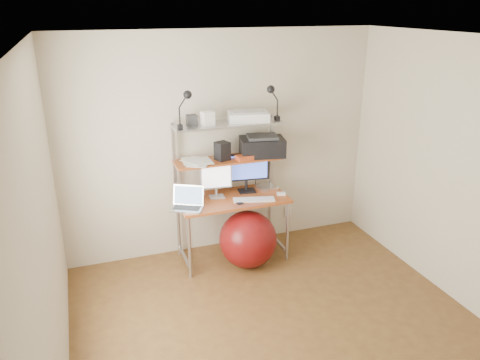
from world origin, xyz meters
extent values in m
plane|color=brown|center=(0.00, 0.00, 0.00)|extent=(3.60, 3.60, 0.00)
plane|color=silver|center=(0.00, 0.00, 2.50)|extent=(3.60, 3.60, 0.00)
plane|color=beige|center=(0.00, 1.80, 1.25)|extent=(3.60, 0.00, 3.60)
plane|color=beige|center=(0.00, -1.80, 1.25)|extent=(3.60, 0.00, 3.60)
plane|color=beige|center=(-1.80, 0.00, 1.25)|extent=(0.00, 3.60, 3.60)
plane|color=beige|center=(1.80, 0.00, 1.25)|extent=(0.00, 3.60, 3.60)
cube|color=#A84C20|center=(0.00, 1.44, 0.72)|extent=(1.20, 0.60, 0.03)
cylinder|color=#ADACB1|center=(-0.56, 1.18, 0.35)|extent=(0.04, 0.04, 0.71)
cylinder|color=#ADACB1|center=(-0.56, 1.70, 0.35)|extent=(0.04, 0.04, 0.71)
cylinder|color=#ADACB1|center=(0.56, 1.18, 0.35)|extent=(0.04, 0.04, 0.71)
cylinder|color=#ADACB1|center=(0.56, 1.70, 0.35)|extent=(0.04, 0.04, 0.71)
cube|color=#ADACB1|center=(-0.57, 1.70, 1.15)|extent=(0.03, 0.04, 0.84)
cube|color=#ADACB1|center=(0.57, 1.70, 1.15)|extent=(0.03, 0.04, 0.84)
cube|color=#A84C20|center=(0.00, 1.57, 1.14)|extent=(1.18, 0.34, 0.02)
cube|color=#ADACB1|center=(0.00, 1.57, 1.54)|extent=(1.18, 0.34, 0.02)
cube|color=white|center=(0.85, 1.79, 0.30)|extent=(0.08, 0.01, 0.12)
cube|color=#B1B1B6|center=(-0.16, 1.50, 0.75)|extent=(0.17, 0.14, 0.01)
cylinder|color=#B1B1B6|center=(-0.16, 1.52, 0.80)|extent=(0.03, 0.03, 0.09)
cube|color=#B1B1B6|center=(-0.16, 1.52, 0.98)|extent=(0.35, 0.05, 0.26)
plane|color=white|center=(-0.16, 1.51, 0.98)|extent=(0.32, 0.02, 0.32)
cube|color=black|center=(0.21, 1.55, 0.75)|extent=(0.21, 0.17, 0.01)
cylinder|color=black|center=(0.21, 1.57, 0.81)|extent=(0.03, 0.03, 0.12)
cube|color=black|center=(0.21, 1.57, 1.03)|extent=(0.53, 0.10, 0.32)
plane|color=blue|center=(0.21, 1.56, 1.03)|extent=(0.47, 0.06, 0.47)
cube|color=silver|center=(-0.54, 1.31, 0.75)|extent=(0.39, 0.35, 0.02)
cube|color=#323235|center=(-0.54, 1.31, 0.76)|extent=(0.31, 0.25, 0.00)
cube|color=silver|center=(-0.49, 1.41, 0.86)|extent=(0.32, 0.21, 0.21)
plane|color=#7CA4D0|center=(-0.49, 1.41, 0.86)|extent=(0.30, 0.20, 0.29)
cube|color=white|center=(0.20, 1.30, 0.75)|extent=(0.47, 0.24, 0.01)
cube|color=white|center=(0.54, 1.33, 0.75)|extent=(0.11, 0.08, 0.03)
cube|color=silver|center=(0.46, 1.56, 0.76)|extent=(0.24, 0.24, 0.04)
cube|color=black|center=(0.02, 1.29, 0.74)|extent=(0.07, 0.12, 0.01)
cube|color=black|center=(0.39, 1.56, 1.25)|extent=(0.54, 0.42, 0.20)
cube|color=#323235|center=(0.39, 1.56, 1.36)|extent=(0.37, 0.30, 0.03)
cube|color=black|center=(-0.07, 1.55, 1.25)|extent=(0.17, 0.17, 0.20)
cube|color=#AF411C|center=(0.15, 1.47, 1.18)|extent=(0.19, 0.14, 0.05)
cube|color=white|center=(0.23, 1.58, 1.60)|extent=(0.47, 0.35, 0.10)
cube|color=#B1B1B6|center=(0.23, 1.58, 1.65)|extent=(0.40, 0.28, 0.02)
cube|color=white|center=(-0.23, 1.54, 1.62)|extent=(0.14, 0.13, 0.15)
cube|color=#323235|center=(-0.38, 1.60, 1.60)|extent=(0.11, 0.11, 0.11)
cube|color=black|center=(-0.54, 1.47, 1.57)|extent=(0.05, 0.06, 0.05)
cylinder|color=black|center=(-0.54, 1.47, 1.69)|extent=(0.02, 0.02, 0.17)
sphere|color=black|center=(-0.45, 1.46, 1.90)|extent=(0.09, 0.09, 0.09)
cube|color=black|center=(0.54, 1.50, 1.57)|extent=(0.05, 0.06, 0.05)
cylinder|color=black|center=(0.54, 1.50, 1.68)|extent=(0.02, 0.02, 0.17)
sphere|color=black|center=(0.45, 1.49, 1.89)|extent=(0.08, 0.08, 0.08)
sphere|color=#6A0C0B|center=(0.10, 1.22, 0.32)|extent=(0.63, 0.63, 0.63)
cube|color=white|center=(-0.34, 1.52, 1.15)|extent=(0.32, 0.35, 0.00)
cube|color=white|center=(-0.39, 1.61, 1.16)|extent=(0.24, 0.30, 0.00)
cube|color=white|center=(-0.31, 1.55, 1.16)|extent=(0.21, 0.28, 0.00)
cube|color=white|center=(-0.37, 1.57, 1.17)|extent=(0.33, 0.35, 0.00)
camera|label=1|loc=(-1.50, -3.05, 2.74)|focal=35.00mm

